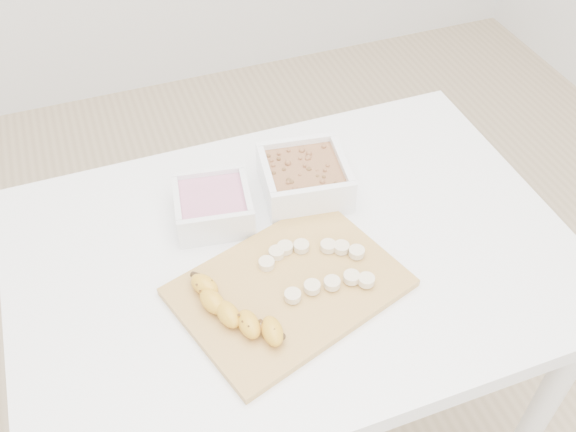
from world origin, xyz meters
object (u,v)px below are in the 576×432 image
object	(u,v)px
table	(293,284)
bowl_yogurt	(213,205)
cutting_board	(289,287)
bowl_granola	(304,177)
banana	(237,311)

from	to	relation	value
table	bowl_yogurt	distance (m)	0.21
cutting_board	bowl_yogurt	bearing A→B (deg)	109.05
table	cutting_board	world-z (taller)	cutting_board
bowl_granola	cutting_board	distance (m)	0.25
bowl_granola	cutting_board	size ratio (longest dim) A/B	0.50
bowl_granola	banana	xyz separation A→B (m)	(-0.21, -0.25, -0.01)
bowl_yogurt	banana	world-z (taller)	bowl_yogurt
table	bowl_granola	distance (m)	0.21
table	bowl_yogurt	size ratio (longest dim) A/B	6.33
bowl_yogurt	cutting_board	xyz separation A→B (m)	(0.07, -0.21, -0.03)
table	bowl_granola	size ratio (longest dim) A/B	5.51
table	bowl_yogurt	world-z (taller)	bowl_yogurt
cutting_board	banana	distance (m)	0.11
table	cutting_board	xyz separation A→B (m)	(-0.04, -0.08, 0.10)
bowl_yogurt	bowl_granola	world-z (taller)	bowl_granola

